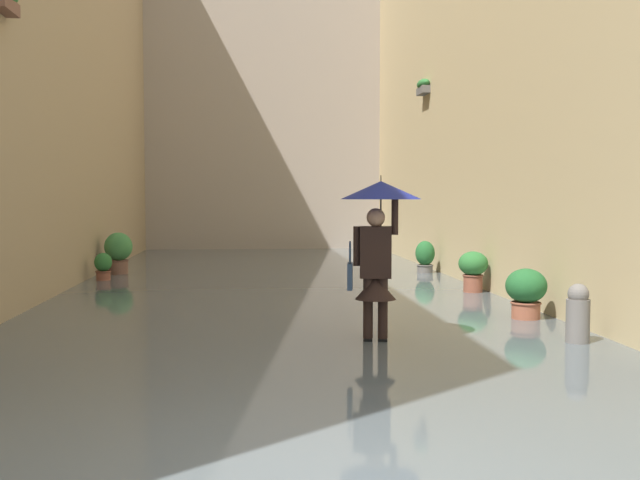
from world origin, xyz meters
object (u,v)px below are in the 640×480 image
object	(u,v)px
person_wading	(378,228)
potted_plant_far_left	(473,269)
potted_plant_near_left	(425,257)
mooring_bollard	(578,316)
potted_plant_mid_left	(526,292)
potted_plant_far_right	(103,267)
potted_plant_near_right	(118,251)

from	to	relation	value
person_wading	potted_plant_far_left	distance (m)	5.23
person_wading	potted_plant_near_left	distance (m)	8.47
potted_plant_far_left	mooring_bollard	bearing A→B (deg)	87.97
potted_plant_near_left	potted_plant_mid_left	world-z (taller)	potted_plant_near_left
potted_plant_far_left	potted_plant_mid_left	xyz separation A→B (m)	(0.14, 3.05, -0.04)
potted_plant_mid_left	mooring_bollard	bearing A→B (deg)	88.95
mooring_bollard	potted_plant_mid_left	bearing A→B (deg)	-91.05
person_wading	mooring_bollard	bearing A→B (deg)	171.03
person_wading	potted_plant_mid_left	xyz separation A→B (m)	(-2.40, -1.43, -0.99)
potted_plant_far_right	person_wading	bearing A→B (deg)	122.88
potted_plant_near_right	potted_plant_far_left	world-z (taller)	potted_plant_near_right
potted_plant_near_left	mooring_bollard	distance (m)	8.41
mooring_bollard	potted_plant_far_right	bearing A→B (deg)	-47.09
person_wading	mooring_bollard	world-z (taller)	person_wading
potted_plant_far_right	potted_plant_far_left	bearing A→B (deg)	159.63
mooring_bollard	potted_plant_near_left	bearing A→B (deg)	-90.77
potted_plant_near_left	potted_plant_far_left	size ratio (longest dim) A/B	0.98
potted_plant_far_right	potted_plant_mid_left	size ratio (longest dim) A/B	0.82
potted_plant_far_right	potted_plant_near_left	world-z (taller)	potted_plant_near_left
potted_plant_far_left	potted_plant_near_left	bearing A→B (deg)	-89.05
potted_plant_mid_left	potted_plant_near_left	bearing A→B (deg)	-90.69
potted_plant_far_right	mooring_bollard	distance (m)	10.24
potted_plant_near_right	potted_plant_near_left	xyz separation A→B (m)	(-6.99, 0.41, -0.15)
potted_plant_near_left	potted_plant_mid_left	bearing A→B (deg)	89.31
potted_plant_near_right	mooring_bollard	distance (m)	11.19
potted_plant_near_right	potted_plant_mid_left	bearing A→B (deg)	134.55
potted_plant_mid_left	potted_plant_far_right	bearing A→B (deg)	-39.13
potted_plant_near_left	mooring_bollard	bearing A→B (deg)	89.23
potted_plant_near_left	potted_plant_far_left	xyz separation A→B (m)	(-0.06, 3.57, 0.06)
potted_plant_far_left	potted_plant_near_right	bearing A→B (deg)	-29.41
person_wading	potted_plant_near_left	world-z (taller)	person_wading
person_wading	potted_plant_near_right	bearing A→B (deg)	-61.89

